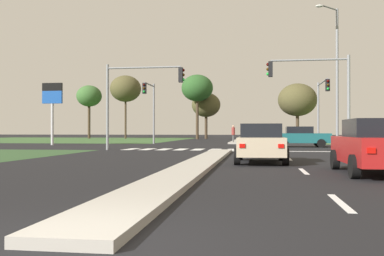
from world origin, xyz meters
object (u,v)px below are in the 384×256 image
car_red_second (377,146)px  fuel_price_totem (52,100)px  car_teal_fourth (301,137)px  street_lamp_second (336,70)px  pedestrian_at_median (233,132)px  car_beige_near (261,143)px  treeline_near (89,96)px  treeline_second (126,89)px  traffic_signal_far_left (150,102)px  treeline_third (197,88)px  traffic_signal_near_left (136,90)px  treeline_fifth (297,100)px  treeline_fourth (206,105)px  traffic_signal_near_right (318,85)px  traffic_signal_far_right (322,100)px

car_red_second → fuel_price_totem: 31.40m
car_teal_fourth → street_lamp_second: size_ratio=0.42×
street_lamp_second → pedestrian_at_median: (-8.12, 9.64, -4.65)m
car_beige_near → street_lamp_second: (5.70, 16.41, 5.00)m
fuel_price_totem → treeline_near: size_ratio=0.64×
car_teal_fourth → treeline_second: 41.07m
street_lamp_second → treeline_second: street_lamp_second is taller
car_red_second → treeline_near: treeline_near is taller
traffic_signal_far_left → treeline_third: size_ratio=0.60×
traffic_signal_near_left → street_lamp_second: 15.12m
traffic_signal_far_left → fuel_price_totem: bearing=-158.5°
fuel_price_totem → treeline_third: bearing=71.9°
traffic_signal_near_left → treeline_second: bearing=107.8°
traffic_signal_far_left → treeline_fifth: 28.03m
car_beige_near → treeline_second: bearing=112.5°
treeline_near → treeline_third: (18.01, -3.40, 0.72)m
street_lamp_second → treeline_second: size_ratio=1.04×
fuel_price_totem → treeline_fourth: treeline_fourth is taller
treeline_third → treeline_fourth: size_ratio=1.33×
car_teal_fourth → pedestrian_at_median: (-5.65, 8.77, 0.33)m
car_red_second → traffic_signal_near_left: size_ratio=0.80×
fuel_price_totem → street_lamp_second: bearing=-5.8°
pedestrian_at_median → treeline_near: bearing=129.0°
car_red_second → traffic_signal_near_right: traffic_signal_near_right is taller
traffic_signal_far_left → fuel_price_totem: 8.65m
treeline_second → treeline_fifth: bearing=-9.9°
car_teal_fourth → traffic_signal_far_right: 5.48m
traffic_signal_far_left → traffic_signal_far_right: 15.22m
fuel_price_totem → treeline_second: treeline_second is taller
treeline_near → traffic_signal_near_right: bearing=-52.7°
traffic_signal_far_left → treeline_fourth: treeline_fourth is taller
car_teal_fourth → fuel_price_totem: (-21.11, 1.51, 3.16)m
traffic_signal_far_right → treeline_fourth: (-13.21, 28.74, 1.30)m
street_lamp_second → pedestrian_at_median: size_ratio=6.28×
traffic_signal_near_left → treeline_fourth: (0.08, 39.86, 1.33)m
traffic_signal_far_right → treeline_near: size_ratio=0.66×
car_teal_fourth → traffic_signal_far_left: (-13.06, 4.68, 3.09)m
fuel_price_totem → treeline_third: (9.11, 27.83, 3.52)m
car_red_second → pedestrian_at_median: pedestrian_at_median is taller
car_beige_near → treeline_near: (-26.78, 50.02, 5.99)m
car_red_second → fuel_price_totem: (-21.18, 22.96, 3.15)m
traffic_signal_near_left → treeline_fifth: 37.75m
car_teal_fourth → traffic_signal_near_right: 7.86m
treeline_third → car_beige_near: bearing=-79.4°
car_teal_fourth → traffic_signal_near_left: bearing=-57.3°
traffic_signal_near_left → street_lamp_second: size_ratio=0.54×
car_red_second → traffic_signal_near_right: 14.65m
traffic_signal_near_right → pedestrian_at_median: 17.27m
pedestrian_at_median → treeline_near: (-24.36, 23.97, 5.64)m
street_lamp_second → car_red_second: bearing=-96.6°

